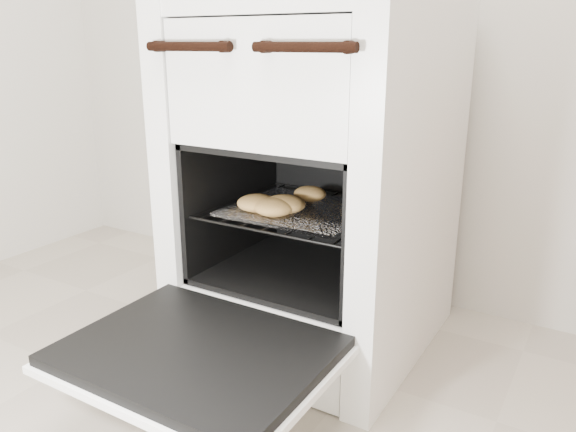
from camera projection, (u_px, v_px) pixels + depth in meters
name	position (u px, v px, depth m)	size (l,w,h in m)	color
stove	(316.00, 184.00, 1.47)	(0.59, 0.66, 0.91)	white
oven_door	(197.00, 354.00, 1.13)	(0.54, 0.42, 0.04)	black
oven_rack	(304.00, 210.00, 1.43)	(0.43, 0.42, 0.01)	black
foil_sheet	(300.00, 210.00, 1.42)	(0.34, 0.30, 0.01)	white
baked_rolls	(280.00, 202.00, 1.39)	(0.20, 0.28, 0.04)	#DFA159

